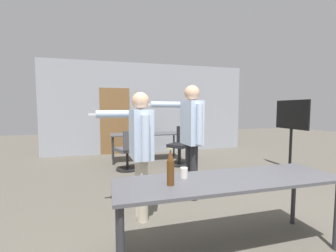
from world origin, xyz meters
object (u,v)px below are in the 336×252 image
at_px(office_chair_mid_tucked, 181,147).
at_px(office_chair_far_left, 129,152).
at_px(person_near_casual, 140,144).
at_px(person_right_polo, 191,130).
at_px(beer_bottle, 171,168).
at_px(drink_cup, 184,173).
at_px(tv_screen, 291,129).

bearing_deg(office_chair_mid_tucked, office_chair_far_left, 59.64).
bearing_deg(person_near_casual, office_chair_far_left, -4.78).
height_order(person_right_polo, office_chair_far_left, person_right_polo).
bearing_deg(beer_bottle, person_right_polo, 62.32).
distance_m(person_right_polo, drink_cup, 1.37).
bearing_deg(person_near_casual, office_chair_mid_tucked, -31.88).
relative_size(tv_screen, person_near_casual, 0.99).
xyz_separation_m(beer_bottle, drink_cup, (0.18, 0.16, -0.10)).
bearing_deg(office_chair_far_left, person_right_polo, -89.35).
relative_size(tv_screen, person_right_polo, 0.91).
bearing_deg(drink_cup, office_chair_far_left, 94.60).
xyz_separation_m(office_chair_mid_tucked, beer_bottle, (-1.26, -3.46, 0.44)).
height_order(tv_screen, drink_cup, tv_screen).
bearing_deg(office_chair_far_left, beer_bottle, -111.25).
relative_size(tv_screen, drink_cup, 15.68).
bearing_deg(drink_cup, tv_screen, 32.43).
xyz_separation_m(tv_screen, person_near_casual, (-3.66, -1.34, 0.01)).
distance_m(tv_screen, office_chair_far_left, 3.75).
bearing_deg(drink_cup, beer_bottle, -138.43).
height_order(person_right_polo, beer_bottle, person_right_polo).
bearing_deg(office_chair_mid_tucked, person_right_polo, 125.64).
bearing_deg(tv_screen, person_right_polo, -72.15).
distance_m(office_chair_mid_tucked, drink_cup, 3.49).
height_order(tv_screen, person_near_casual, person_near_casual).
relative_size(person_near_casual, office_chair_mid_tucked, 1.70).
relative_size(office_chair_mid_tucked, beer_bottle, 2.91).
bearing_deg(tv_screen, office_chair_mid_tucked, -117.52).
height_order(person_near_casual, office_chair_mid_tucked, person_near_casual).
relative_size(tv_screen, beer_bottle, 4.90).
bearing_deg(drink_cup, office_chair_mid_tucked, 71.96).
bearing_deg(tv_screen, office_chair_far_left, -104.92).
xyz_separation_m(person_right_polo, beer_bottle, (-0.73, -1.38, -0.20)).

